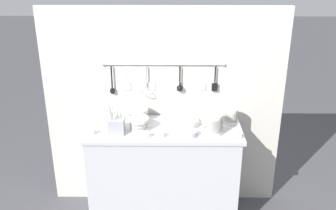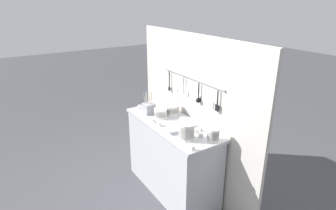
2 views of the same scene
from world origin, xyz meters
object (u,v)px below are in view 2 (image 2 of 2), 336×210
at_px(plate_stack, 186,125).
at_px(cup_back_left, 159,124).
at_px(cup_front_right, 140,107).
at_px(cup_back_right, 153,120).
at_px(bowl_stack_nested_right, 172,109).
at_px(cup_by_caddy, 201,129).
at_px(cutlery_caddy, 149,108).
at_px(cup_front_left, 193,148).
at_px(bowl_stack_back_corner, 213,135).
at_px(cup_edge_far, 201,135).
at_px(cup_mid_row, 196,131).
at_px(bowl_stack_short_front, 187,131).
at_px(bowl_stack_wide_centre, 161,113).
at_px(steel_mixing_bowl, 173,132).

xyz_separation_m(plate_stack, cup_back_left, (-0.20, -0.21, -0.01)).
distance_m(cup_front_right, cup_back_right, 0.44).
bearing_deg(bowl_stack_nested_right, cup_by_caddy, -0.90).
xyz_separation_m(cutlery_caddy, cup_back_right, (0.25, -0.08, -0.04)).
bearing_deg(bowl_stack_nested_right, cup_front_left, -21.11).
distance_m(bowl_stack_back_corner, cup_edge_far, 0.14).
relative_size(cutlery_caddy, cup_mid_row, 6.08).
xyz_separation_m(bowl_stack_nested_right, bowl_stack_short_front, (0.62, -0.24, 0.03)).
bearing_deg(cutlery_caddy, cup_back_left, -11.01).
bearing_deg(bowl_stack_back_corner, cup_front_left, -82.28).
bearing_deg(cup_edge_far, bowl_stack_back_corner, 21.84).
xyz_separation_m(bowl_stack_nested_right, bowl_stack_wide_centre, (0.02, -0.18, -0.00)).
bearing_deg(bowl_stack_nested_right, cup_mid_row, -7.87).
height_order(cup_front_right, cup_by_caddy, same).
relative_size(bowl_stack_wide_centre, steel_mixing_bowl, 1.51).
xyz_separation_m(bowl_stack_nested_right, cup_front_left, (0.82, -0.32, -0.03)).
xyz_separation_m(cup_front_right, cup_mid_row, (0.90, 0.18, 0.00)).
bearing_deg(cup_back_left, cup_mid_row, 33.04).
xyz_separation_m(plate_stack, cup_front_right, (-0.75, -0.16, -0.01)).
height_order(cup_front_right, cup_front_left, same).
xyz_separation_m(bowl_stack_short_front, cup_back_right, (-0.53, -0.08, -0.06)).
relative_size(bowl_stack_short_front, plate_stack, 0.84).
bearing_deg(cup_mid_row, steel_mixing_bowl, -120.21).
xyz_separation_m(steel_mixing_bowl, cup_back_left, (-0.23, -0.03, 0.00)).
relative_size(steel_mixing_bowl, cup_back_right, 2.20).
xyz_separation_m(cup_edge_far, cup_back_right, (-0.56, -0.22, 0.00)).
relative_size(cutlery_caddy, cup_front_right, 6.08).
bearing_deg(steel_mixing_bowl, cup_front_right, 178.50).
height_order(bowl_stack_nested_right, cup_back_left, bowl_stack_nested_right).
xyz_separation_m(bowl_stack_nested_right, cup_mid_row, (0.56, -0.08, -0.03)).
bearing_deg(bowl_stack_wide_centre, steel_mixing_bowl, -13.79).
relative_size(steel_mixing_bowl, cup_edge_far, 2.20).
xyz_separation_m(bowl_stack_wide_centre, plate_stack, (0.38, 0.08, -0.02)).
bearing_deg(cup_mid_row, cup_front_right, -168.71).
bearing_deg(plate_stack, cup_front_left, -28.25).
bearing_deg(bowl_stack_short_front, cutlery_caddy, 179.72).
bearing_deg(cup_back_right, cutlery_caddy, 162.26).
relative_size(cup_front_right, cup_by_caddy, 1.00).
distance_m(bowl_stack_wide_centre, cutlery_caddy, 0.19).
height_order(bowl_stack_short_front, plate_stack, bowl_stack_short_front).
distance_m(bowl_stack_short_front, plate_stack, 0.26).
xyz_separation_m(bowl_stack_wide_centre, cup_mid_row, (0.53, 0.10, -0.03)).
relative_size(bowl_stack_wide_centre, cup_front_left, 3.32).
bearing_deg(cup_edge_far, steel_mixing_bowl, -139.08).
bearing_deg(cup_edge_far, cup_back_left, -154.62).
height_order(plate_stack, steel_mixing_bowl, plate_stack).
bearing_deg(cup_back_right, bowl_stack_short_front, 8.19).
relative_size(cup_back_left, cup_by_caddy, 1.00).
distance_m(plate_stack, cup_back_left, 0.29).
distance_m(bowl_stack_short_front, cup_back_left, 0.42).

